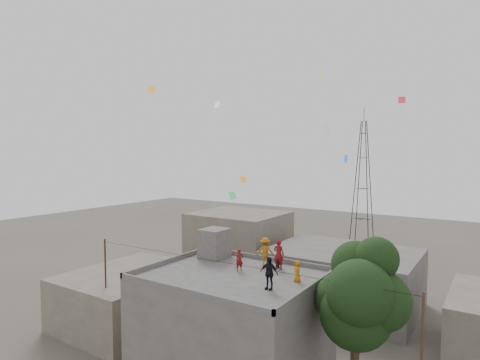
% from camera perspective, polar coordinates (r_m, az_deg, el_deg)
% --- Properties ---
extents(main_building, '(10.00, 8.00, 6.10)m').
position_cam_1_polar(main_building, '(25.26, -1.19, -19.99)').
color(main_building, '#514E4B').
rests_on(main_building, ground).
extents(parapet, '(10.00, 8.00, 0.30)m').
position_cam_1_polar(parapet, '(24.15, -1.20, -13.02)').
color(parapet, '#514E4B').
rests_on(parapet, main_building).
extents(stair_head_box, '(1.60, 1.80, 2.00)m').
position_cam_1_polar(stair_head_box, '(27.78, -3.65, -8.98)').
color(stair_head_box, '#514E4B').
rests_on(stair_head_box, main_building).
extents(neighbor_west, '(8.00, 10.00, 4.00)m').
position_cam_1_polar(neighbor_west, '(33.90, -15.28, -15.71)').
color(neighbor_west, '#5C5648').
rests_on(neighbor_west, ground).
extents(neighbor_north, '(12.00, 9.00, 5.00)m').
position_cam_1_polar(neighbor_north, '(36.48, 14.44, -13.45)').
color(neighbor_north, '#514E4B').
rests_on(neighbor_north, ground).
extents(neighbor_northwest, '(9.00, 8.00, 7.00)m').
position_cam_1_polar(neighbor_northwest, '(43.09, -0.13, -9.28)').
color(neighbor_northwest, '#5C5648').
rests_on(neighbor_northwest, ground).
extents(tree, '(4.90, 4.60, 9.10)m').
position_cam_1_polar(tree, '(21.68, 16.70, -15.58)').
color(tree, black).
rests_on(tree, ground).
extents(utility_line, '(20.12, 0.62, 7.40)m').
position_cam_1_polar(utility_line, '(23.74, -1.94, -19.55)').
color(utility_line, black).
rests_on(utility_line, ground).
extents(transmission_tower, '(2.97, 2.97, 20.01)m').
position_cam_1_polar(transmission_tower, '(61.62, 17.05, -0.26)').
color(transmission_tower, black).
rests_on(transmission_tower, ground).
extents(person_red_adult, '(0.71, 0.50, 1.85)m').
position_cam_1_polar(person_red_adult, '(25.18, 5.54, -10.51)').
color(person_red_adult, maroon).
rests_on(person_red_adult, main_building).
extents(person_orange_child, '(0.69, 0.65, 1.19)m').
position_cam_1_polar(person_orange_child, '(23.11, 8.14, -12.69)').
color(person_orange_child, '#C57216').
rests_on(person_orange_child, main_building).
extents(person_dark_child, '(0.71, 0.69, 1.15)m').
position_cam_1_polar(person_dark_child, '(25.70, 5.59, -11.01)').
color(person_dark_child, black).
rests_on(person_dark_child, main_building).
extents(person_dark_adult, '(1.04, 0.47, 1.74)m').
position_cam_1_polar(person_dark_adult, '(21.61, 4.14, -13.07)').
color(person_dark_adult, black).
rests_on(person_dark_adult, main_building).
extents(person_orange_adult, '(1.35, 1.17, 1.81)m').
position_cam_1_polar(person_orange_adult, '(25.93, 3.60, -10.12)').
color(person_orange_adult, '#A35912').
rests_on(person_orange_adult, main_building).
extents(person_red_child, '(0.54, 0.58, 1.34)m').
position_cam_1_polar(person_red_child, '(24.80, -0.07, -11.33)').
color(person_red_child, maroon).
rests_on(person_red_child, main_building).
extents(kites, '(15.15, 16.24, 12.27)m').
position_cam_1_polar(kites, '(30.08, 6.93, 8.21)').
color(kites, orange).
rests_on(kites, ground).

